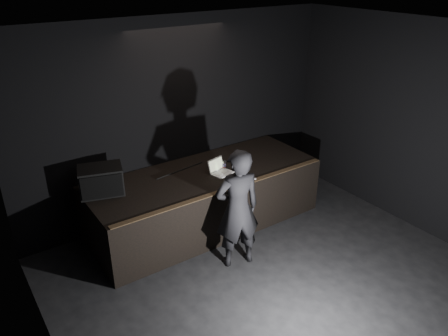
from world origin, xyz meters
The scene contains 11 objects.
ground centered at (0.00, 0.00, 0.00)m, with size 7.00×7.00×0.00m, color black.
room_walls centered at (0.00, 0.00, 2.02)m, with size 6.10×7.10×3.52m.
stage_riser centered at (0.00, 2.73, 0.50)m, with size 4.00×1.50×1.00m, color black.
riser_lip centered at (0.00, 2.02, 1.01)m, with size 3.92×0.10×0.01m, color brown.
stage_monitor centered at (-1.67, 3.03, 1.22)m, with size 0.76×0.64×0.43m.
cable centered at (-0.31, 3.02, 1.01)m, with size 0.02×0.02×0.98m, color black.
laptop centered at (0.22, 2.59, 1.06)m, with size 0.40×0.38×0.24m.
beer_can centered at (0.35, 2.65, 1.08)m, with size 0.07×0.07×0.16m.
plastic_cup centered at (0.65, 2.58, 1.05)m, with size 0.07×0.07×0.09m, color white.
wii_remote centered at (0.51, 2.08, 1.01)m, with size 0.03×0.14×0.03m, color silver.
person centered at (-0.19, 1.51, 0.95)m, with size 0.69×0.46×1.90m, color black.
Camera 1 is at (-3.48, -2.93, 4.27)m, focal length 35.00 mm.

